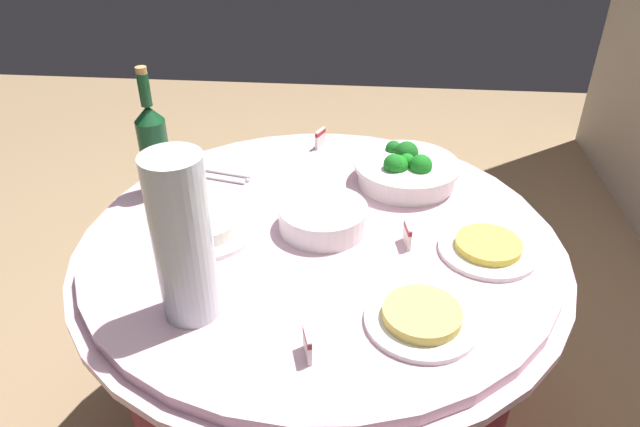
{
  "coord_description": "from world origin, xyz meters",
  "views": [
    {
      "loc": [
        1.14,
        0.1,
        1.52
      ],
      "look_at": [
        0.0,
        0.0,
        0.79
      ],
      "focal_mm": 32.71,
      "sensor_mm": 36.0,
      "label": 1
    }
  ],
  "objects_px": {
    "serving_tongs": "(223,176)",
    "food_plate_noodles": "(422,317)",
    "wine_bottle": "(154,147)",
    "label_placard_rear": "(407,234)",
    "food_plate_rice": "(207,228)",
    "label_placard_front": "(307,343)",
    "food_plate_fried_egg": "(488,248)",
    "broccoli_bowl": "(406,170)",
    "plate_stack": "(323,217)",
    "label_placard_mid": "(320,137)",
    "decorative_fruit_vase": "(184,249)"
  },
  "relations": [
    {
      "from": "broccoli_bowl",
      "to": "label_placard_rear",
      "type": "xyz_separation_m",
      "value": [
        0.29,
        -0.01,
        -0.01
      ]
    },
    {
      "from": "plate_stack",
      "to": "food_plate_noodles",
      "type": "bearing_deg",
      "value": 34.98
    },
    {
      "from": "broccoli_bowl",
      "to": "food_plate_noodles",
      "type": "height_order",
      "value": "broccoli_bowl"
    },
    {
      "from": "plate_stack",
      "to": "food_plate_rice",
      "type": "height_order",
      "value": "plate_stack"
    },
    {
      "from": "food_plate_noodles",
      "to": "label_placard_mid",
      "type": "bearing_deg",
      "value": -160.68
    },
    {
      "from": "wine_bottle",
      "to": "food_plate_fried_egg",
      "type": "height_order",
      "value": "wine_bottle"
    },
    {
      "from": "plate_stack",
      "to": "label_placard_front",
      "type": "height_order",
      "value": "plate_stack"
    },
    {
      "from": "food_plate_rice",
      "to": "label_placard_front",
      "type": "distance_m",
      "value": 0.45
    },
    {
      "from": "serving_tongs",
      "to": "food_plate_noodles",
      "type": "xyz_separation_m",
      "value": [
        0.53,
        0.51,
        0.01
      ]
    },
    {
      "from": "food_plate_fried_egg",
      "to": "broccoli_bowl",
      "type": "bearing_deg",
      "value": -149.78
    },
    {
      "from": "decorative_fruit_vase",
      "to": "label_placard_mid",
      "type": "bearing_deg",
      "value": 166.32
    },
    {
      "from": "wine_bottle",
      "to": "food_plate_noodles",
      "type": "relative_size",
      "value": 1.53
    },
    {
      "from": "food_plate_rice",
      "to": "food_plate_noodles",
      "type": "bearing_deg",
      "value": 62.22
    },
    {
      "from": "wine_bottle",
      "to": "label_placard_mid",
      "type": "distance_m",
      "value": 0.51
    },
    {
      "from": "decorative_fruit_vase",
      "to": "food_plate_noodles",
      "type": "relative_size",
      "value": 1.55
    },
    {
      "from": "food_plate_rice",
      "to": "label_placard_rear",
      "type": "height_order",
      "value": "label_placard_rear"
    },
    {
      "from": "decorative_fruit_vase",
      "to": "food_plate_rice",
      "type": "relative_size",
      "value": 1.55
    },
    {
      "from": "label_placard_front",
      "to": "label_placard_mid",
      "type": "bearing_deg",
      "value": -176.36
    },
    {
      "from": "broccoli_bowl",
      "to": "wine_bottle",
      "type": "relative_size",
      "value": 0.83
    },
    {
      "from": "plate_stack",
      "to": "food_plate_noodles",
      "type": "xyz_separation_m",
      "value": [
        0.31,
        0.22,
        -0.02
      ]
    },
    {
      "from": "broccoli_bowl",
      "to": "food_plate_noodles",
      "type": "xyz_separation_m",
      "value": [
        0.54,
        0.01,
        -0.03
      ]
    },
    {
      "from": "food_plate_noodles",
      "to": "food_plate_rice",
      "type": "bearing_deg",
      "value": -117.78
    },
    {
      "from": "food_plate_rice",
      "to": "label_placard_front",
      "type": "xyz_separation_m",
      "value": [
        0.36,
        0.28,
        0.01
      ]
    },
    {
      "from": "serving_tongs",
      "to": "label_placard_rear",
      "type": "distance_m",
      "value": 0.56
    },
    {
      "from": "broccoli_bowl",
      "to": "serving_tongs",
      "type": "bearing_deg",
      "value": -88.29
    },
    {
      "from": "food_plate_noodles",
      "to": "label_placard_rear",
      "type": "distance_m",
      "value": 0.26
    },
    {
      "from": "serving_tongs",
      "to": "food_plate_rice",
      "type": "height_order",
      "value": "food_plate_rice"
    },
    {
      "from": "decorative_fruit_vase",
      "to": "label_placard_mid",
      "type": "relative_size",
      "value": 6.18
    },
    {
      "from": "food_plate_rice",
      "to": "label_placard_rear",
      "type": "bearing_deg",
      "value": 90.23
    },
    {
      "from": "decorative_fruit_vase",
      "to": "food_plate_rice",
      "type": "distance_m",
      "value": 0.29
    },
    {
      "from": "food_plate_noodles",
      "to": "label_placard_front",
      "type": "bearing_deg",
      "value": -63.47
    },
    {
      "from": "wine_bottle",
      "to": "label_placard_rear",
      "type": "bearing_deg",
      "value": 73.7
    },
    {
      "from": "plate_stack",
      "to": "label_placard_mid",
      "type": "bearing_deg",
      "value": -173.96
    },
    {
      "from": "decorative_fruit_vase",
      "to": "food_plate_noodles",
      "type": "height_order",
      "value": "decorative_fruit_vase"
    },
    {
      "from": "food_plate_fried_egg",
      "to": "serving_tongs",
      "type": "bearing_deg",
      "value": -113.02
    },
    {
      "from": "plate_stack",
      "to": "food_plate_fried_egg",
      "type": "xyz_separation_m",
      "value": [
        0.06,
        0.38,
        -0.02
      ]
    },
    {
      "from": "wine_bottle",
      "to": "food_plate_fried_egg",
      "type": "xyz_separation_m",
      "value": [
        0.2,
        0.82,
        -0.12
      ]
    },
    {
      "from": "food_plate_rice",
      "to": "food_plate_fried_egg",
      "type": "relative_size",
      "value": 1.0
    },
    {
      "from": "food_plate_fried_egg",
      "to": "label_placard_front",
      "type": "distance_m",
      "value": 0.51
    },
    {
      "from": "serving_tongs",
      "to": "label_placard_front",
      "type": "relative_size",
      "value": 3.04
    },
    {
      "from": "label_placard_front",
      "to": "label_placard_mid",
      "type": "height_order",
      "value": "same"
    },
    {
      "from": "plate_stack",
      "to": "decorative_fruit_vase",
      "type": "bearing_deg",
      "value": -36.32
    },
    {
      "from": "food_plate_rice",
      "to": "label_placard_front",
      "type": "relative_size",
      "value": 4.0
    },
    {
      "from": "broccoli_bowl",
      "to": "label_placard_front",
      "type": "bearing_deg",
      "value": -16.65
    },
    {
      "from": "serving_tongs",
      "to": "food_plate_noodles",
      "type": "bearing_deg",
      "value": 43.93
    },
    {
      "from": "decorative_fruit_vase",
      "to": "food_plate_noodles",
      "type": "xyz_separation_m",
      "value": [
        -0.0,
        0.44,
        -0.13
      ]
    },
    {
      "from": "wine_bottle",
      "to": "food_plate_rice",
      "type": "xyz_separation_m",
      "value": [
        0.19,
        0.17,
        -0.11
      ]
    },
    {
      "from": "plate_stack",
      "to": "decorative_fruit_vase",
      "type": "height_order",
      "value": "decorative_fruit_vase"
    },
    {
      "from": "broccoli_bowl",
      "to": "food_plate_fried_egg",
      "type": "height_order",
      "value": "broccoli_bowl"
    },
    {
      "from": "decorative_fruit_vase",
      "to": "food_plate_fried_egg",
      "type": "xyz_separation_m",
      "value": [
        -0.25,
        0.61,
        -0.14
      ]
    }
  ]
}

